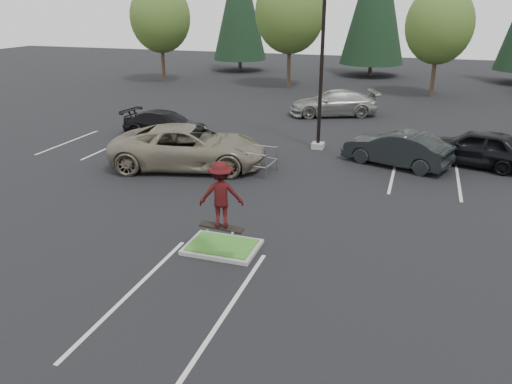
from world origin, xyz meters
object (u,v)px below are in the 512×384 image
(car_l_tan, at_px, (187,147))
(car_l_black, at_px, (166,125))
(decid_c, at_px, (439,28))
(car_r_black, at_px, (477,147))
(decid_a, at_px, (160,20))
(cart_corral, at_px, (222,154))
(car_r_charc, at_px, (397,149))
(car_far_silver, at_px, (335,103))
(conif_a, at_px, (239,2))
(skateboarder, at_px, (221,195))
(decid_b, at_px, (290,15))
(light_pole, at_px, (322,58))

(car_l_tan, height_order, car_l_black, car_l_tan)
(decid_c, relative_size, car_r_black, 1.67)
(decid_a, relative_size, cart_corral, 2.20)
(car_r_charc, bearing_deg, car_far_silver, -135.65)
(conif_a, bearing_deg, skateboarder, -70.63)
(cart_corral, height_order, car_r_charc, car_r_charc)
(conif_a, bearing_deg, cart_corral, -71.30)
(decid_b, distance_m, conif_a, 12.43)
(light_pole, relative_size, car_l_tan, 1.46)
(cart_corral, xyz_separation_m, car_l_black, (-5.05, 4.15, 0.03))
(car_l_tan, height_order, car_far_silver, car_l_tan)
(car_r_charc, bearing_deg, decid_a, -111.68)
(car_r_black, bearing_deg, car_l_black, -74.44)
(decid_c, bearing_deg, car_r_charc, -94.37)
(light_pole, bearing_deg, car_far_silver, 93.99)
(light_pole, relative_size, decid_c, 1.21)
(light_pole, height_order, conif_a, conif_a)
(skateboarder, height_order, car_r_charc, skateboarder)
(car_l_tan, bearing_deg, car_far_silver, -32.36)
(decid_a, bearing_deg, car_far_silver, -28.71)
(car_r_black, relative_size, car_far_silver, 0.87)
(conif_a, bearing_deg, car_l_black, -78.11)
(decid_c, distance_m, cart_corral, 24.62)
(skateboarder, relative_size, car_l_tan, 0.29)
(skateboarder, relative_size, car_r_black, 0.40)
(conif_a, distance_m, car_r_charc, 35.53)
(car_r_charc, bearing_deg, light_pole, -93.22)
(decid_b, xyz_separation_m, car_l_tan, (1.51, -23.53, -5.08))
(decid_b, distance_m, car_far_silver, 13.00)
(conif_a, bearing_deg, decid_c, -26.96)
(car_l_black, bearing_deg, decid_a, 34.46)
(conif_a, xyz_separation_m, car_r_charc, (18.50, -29.68, -6.29))
(car_r_black, bearing_deg, car_far_silver, -121.61)
(decid_b, xyz_separation_m, car_far_silver, (5.94, -10.32, -5.21))
(decid_c, bearing_deg, cart_corral, -111.68)
(cart_corral, distance_m, car_l_black, 6.54)
(car_l_tan, height_order, car_r_charc, car_l_tan)
(decid_b, distance_m, car_r_black, 24.20)
(car_l_tan, bearing_deg, car_l_black, 24.04)
(car_l_black, distance_m, car_r_charc, 12.56)
(conif_a, relative_size, cart_corral, 3.21)
(light_pole, bearing_deg, skateboarder, -90.38)
(car_r_black, bearing_deg, conif_a, -126.77)
(light_pole, distance_m, decid_b, 19.70)
(decid_a, xyz_separation_m, decid_b, (12.00, 0.50, 0.46))
(decid_c, xyz_separation_m, car_l_tan, (-10.49, -22.83, -4.29))
(decid_a, distance_m, cart_corral, 27.66)
(car_l_black, relative_size, car_r_charc, 1.04)
(car_l_tan, xyz_separation_m, car_r_black, (12.50, 4.50, -0.11))
(car_r_charc, bearing_deg, car_l_tan, -50.21)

